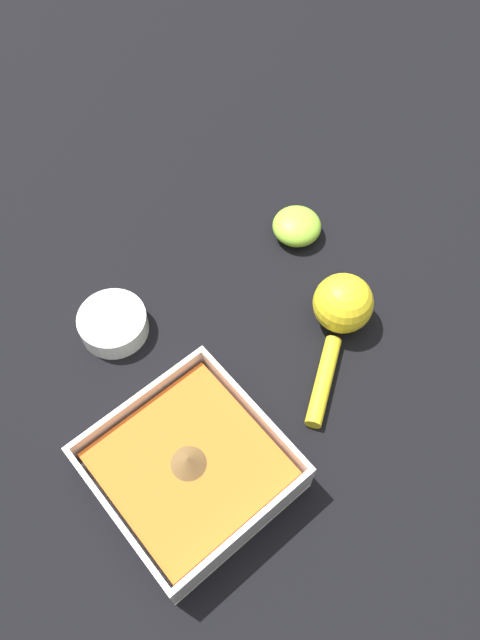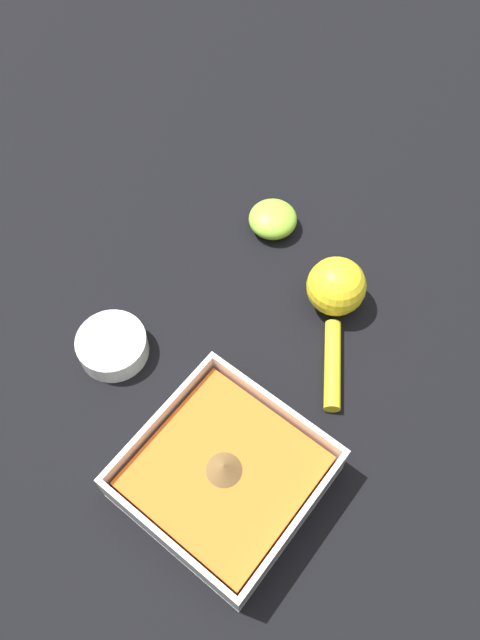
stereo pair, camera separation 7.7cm
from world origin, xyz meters
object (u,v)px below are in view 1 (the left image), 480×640
(square_dish, at_px, (190,469))
(spice_bowl, at_px, (113,324))
(lemon_squeezer, at_px, (341,311))
(lemon_half, at_px, (297,226))

(square_dish, distance_m, spice_bowl, 0.22)
(lemon_squeezer, height_order, lemon_half, lemon_squeezer)
(square_dish, height_order, spice_bowl, square_dish)
(lemon_half, bearing_deg, lemon_squeezer, 157.65)
(spice_bowl, bearing_deg, lemon_half, -97.49)
(spice_bowl, height_order, lemon_squeezer, lemon_squeezer)
(lemon_squeezer, relative_size, lemon_half, 2.56)
(spice_bowl, relative_size, lemon_squeezer, 0.50)
(square_dish, xyz_separation_m, lemon_half, (0.18, -0.32, -0.01))
(spice_bowl, bearing_deg, square_dish, 168.83)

